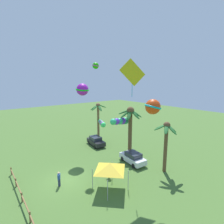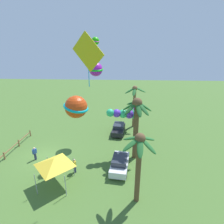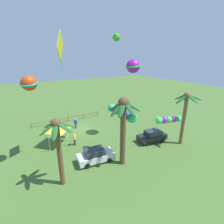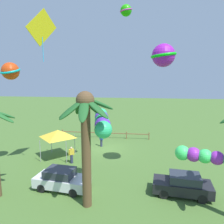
{
  "view_description": "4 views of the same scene",
  "coord_description": "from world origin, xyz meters",
  "px_view_note": "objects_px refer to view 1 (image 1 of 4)",
  "views": [
    {
      "loc": [
        16.73,
        -6.55,
        10.89
      ],
      "look_at": [
        -0.52,
        7.16,
        6.9
      ],
      "focal_mm": 27.36,
      "sensor_mm": 36.0,
      "label": 1
    },
    {
      "loc": [
        16.86,
        9.11,
        11.8
      ],
      "look_at": [
        -0.15,
        8.08,
        5.8
      ],
      "focal_mm": 27.44,
      "sensor_mm": 36.0,
      "label": 2
    },
    {
      "loc": [
        8.05,
        23.21,
        10.79
      ],
      "look_at": [
        -0.98,
        8.06,
        4.96
      ],
      "focal_mm": 26.65,
      "sensor_mm": 36.0,
      "label": 3
    },
    {
      "loc": [
        -3.83,
        22.64,
        8.04
      ],
      "look_at": [
        -1.8,
        7.24,
        5.47
      ],
      "focal_mm": 33.77,
      "sensor_mm": 36.0,
      "label": 4
    }
  ],
  "objects_px": {
    "palm_tree_2": "(130,121)",
    "kite_tube_0": "(120,121)",
    "festival_tent": "(110,166)",
    "kite_ball_3": "(96,66)",
    "parked_car_1": "(133,158)",
    "palm_tree_1": "(98,113)",
    "parked_car_0": "(96,141)",
    "palm_tree_0": "(166,136)",
    "kite_diamond_4": "(132,73)",
    "kite_ball_2": "(153,107)",
    "spectator_0": "(109,171)",
    "spectator_1": "(59,179)",
    "kite_ball_1": "(82,90)",
    "kite_tube_5": "(102,123)"
  },
  "relations": [
    {
      "from": "spectator_1",
      "to": "kite_tube_0",
      "type": "bearing_deg",
      "value": 100.92
    },
    {
      "from": "kite_ball_1",
      "to": "palm_tree_1",
      "type": "bearing_deg",
      "value": 126.99
    },
    {
      "from": "parked_car_0",
      "to": "spectator_0",
      "type": "relative_size",
      "value": 2.55
    },
    {
      "from": "festival_tent",
      "to": "kite_ball_1",
      "type": "xyz_separation_m",
      "value": [
        -9.77,
        2.49,
        7.22
      ]
    },
    {
      "from": "spectator_0",
      "to": "kite_ball_3",
      "type": "relative_size",
      "value": 1.23
    },
    {
      "from": "palm_tree_2",
      "to": "kite_ball_2",
      "type": "relative_size",
      "value": 3.59
    },
    {
      "from": "parked_car_0",
      "to": "kite_ball_3",
      "type": "distance_m",
      "value": 13.1
    },
    {
      "from": "palm_tree_2",
      "to": "festival_tent",
      "type": "height_order",
      "value": "palm_tree_2"
    },
    {
      "from": "spectator_0",
      "to": "kite_tube_0",
      "type": "xyz_separation_m",
      "value": [
        -3.88,
        5.06,
        4.34
      ]
    },
    {
      "from": "palm_tree_1",
      "to": "parked_car_0",
      "type": "height_order",
      "value": "palm_tree_1"
    },
    {
      "from": "palm_tree_1",
      "to": "parked_car_0",
      "type": "relative_size",
      "value": 1.7
    },
    {
      "from": "palm_tree_2",
      "to": "parked_car_0",
      "type": "height_order",
      "value": "palm_tree_2"
    },
    {
      "from": "parked_car_1",
      "to": "kite_diamond_4",
      "type": "bearing_deg",
      "value": -50.17
    },
    {
      "from": "kite_tube_0",
      "to": "kite_ball_3",
      "type": "bearing_deg",
      "value": -110.62
    },
    {
      "from": "kite_ball_2",
      "to": "kite_diamond_4",
      "type": "bearing_deg",
      "value": 174.43
    },
    {
      "from": "palm_tree_0",
      "to": "kite_diamond_4",
      "type": "bearing_deg",
      "value": -115.47
    },
    {
      "from": "palm_tree_2",
      "to": "parked_car_1",
      "type": "bearing_deg",
      "value": -36.2
    },
    {
      "from": "festival_tent",
      "to": "kite_tube_5",
      "type": "relative_size",
      "value": 0.91
    },
    {
      "from": "parked_car_0",
      "to": "kite_tube_0",
      "type": "relative_size",
      "value": 1.05
    },
    {
      "from": "palm_tree_0",
      "to": "parked_car_0",
      "type": "xyz_separation_m",
      "value": [
        -12.49,
        -1.8,
        -3.73
      ]
    },
    {
      "from": "parked_car_1",
      "to": "festival_tent",
      "type": "xyz_separation_m",
      "value": [
        2.55,
        -5.85,
        1.72
      ]
    },
    {
      "from": "kite_ball_3",
      "to": "spectator_0",
      "type": "bearing_deg",
      "value": -18.79
    },
    {
      "from": "kite_ball_1",
      "to": "kite_tube_5",
      "type": "relative_size",
      "value": 0.73
    },
    {
      "from": "parked_car_1",
      "to": "spectator_0",
      "type": "bearing_deg",
      "value": -80.44
    },
    {
      "from": "palm_tree_2",
      "to": "parked_car_0",
      "type": "relative_size",
      "value": 1.79
    },
    {
      "from": "palm_tree_0",
      "to": "palm_tree_2",
      "type": "xyz_separation_m",
      "value": [
        -6.27,
        0.25,
        0.69
      ]
    },
    {
      "from": "kite_ball_2",
      "to": "kite_ball_3",
      "type": "xyz_separation_m",
      "value": [
        -9.48,
        -0.1,
        4.36
      ]
    },
    {
      "from": "kite_tube_0",
      "to": "kite_ball_1",
      "type": "relative_size",
      "value": 1.68
    },
    {
      "from": "parked_car_1",
      "to": "spectator_1",
      "type": "relative_size",
      "value": 2.56
    },
    {
      "from": "palm_tree_0",
      "to": "kite_ball_2",
      "type": "xyz_separation_m",
      "value": [
        1.19,
        -4.24,
        4.06
      ]
    },
    {
      "from": "spectator_1",
      "to": "kite_diamond_4",
      "type": "bearing_deg",
      "value": 66.29
    },
    {
      "from": "parked_car_1",
      "to": "kite_ball_2",
      "type": "xyz_separation_m",
      "value": [
        5.13,
        -2.78,
        7.79
      ]
    },
    {
      "from": "palm_tree_2",
      "to": "festival_tent",
      "type": "xyz_separation_m",
      "value": [
        4.88,
        -7.56,
        -2.71
      ]
    },
    {
      "from": "palm_tree_2",
      "to": "kite_ball_2",
      "type": "xyz_separation_m",
      "value": [
        7.46,
        -4.48,
        3.36
      ]
    },
    {
      "from": "parked_car_1",
      "to": "palm_tree_1",
      "type": "bearing_deg",
      "value": 169.63
    },
    {
      "from": "spectator_1",
      "to": "kite_tube_0",
      "type": "distance_m",
      "value": 11.26
    },
    {
      "from": "spectator_0",
      "to": "kite_ball_2",
      "type": "height_order",
      "value": "kite_ball_2"
    },
    {
      "from": "spectator_0",
      "to": "spectator_1",
      "type": "relative_size",
      "value": 1.0
    },
    {
      "from": "kite_ball_1",
      "to": "kite_ball_3",
      "type": "distance_m",
      "value": 4.33
    },
    {
      "from": "palm_tree_2",
      "to": "kite_tube_0",
      "type": "height_order",
      "value": "palm_tree_2"
    },
    {
      "from": "festival_tent",
      "to": "kite_ball_3",
      "type": "bearing_deg",
      "value": 156.66
    },
    {
      "from": "festival_tent",
      "to": "kite_diamond_4",
      "type": "distance_m",
      "value": 9.89
    },
    {
      "from": "palm_tree_0",
      "to": "palm_tree_1",
      "type": "bearing_deg",
      "value": 177.71
    },
    {
      "from": "palm_tree_0",
      "to": "parked_car_1",
      "type": "bearing_deg",
      "value": -159.67
    },
    {
      "from": "kite_ball_1",
      "to": "kite_ball_2",
      "type": "bearing_deg",
      "value": 2.71
    },
    {
      "from": "palm_tree_1",
      "to": "kite_ball_3",
      "type": "xyz_separation_m",
      "value": [
        6.97,
        -4.95,
        7.96
      ]
    },
    {
      "from": "kite_ball_3",
      "to": "parked_car_1",
      "type": "bearing_deg",
      "value": 33.46
    },
    {
      "from": "kite_diamond_4",
      "to": "parked_car_1",
      "type": "bearing_deg",
      "value": 129.83
    },
    {
      "from": "palm_tree_0",
      "to": "festival_tent",
      "type": "height_order",
      "value": "palm_tree_0"
    },
    {
      "from": "parked_car_0",
      "to": "kite_ball_1",
      "type": "bearing_deg",
      "value": -66.43
    }
  ]
}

